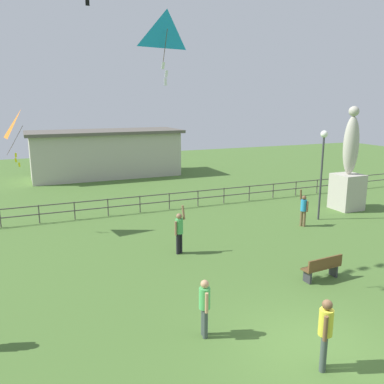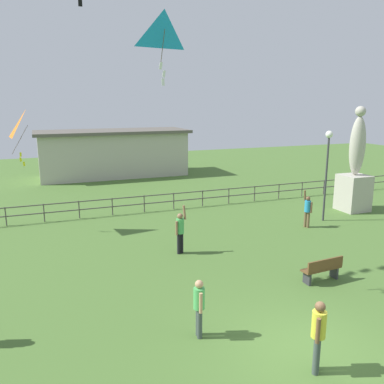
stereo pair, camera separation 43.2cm
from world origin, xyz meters
TOP-DOWN VIEW (x-y plane):
  - ground_plane at (0.00, 0.00)m, footprint 80.00×80.00m
  - statue_monument at (10.63, 10.11)m, footprint 1.46×1.46m
  - lamppost at (7.76, 9.04)m, footprint 0.36×0.36m
  - park_bench at (2.95, 3.13)m, footprint 1.53×0.51m
  - person_1 at (-0.69, 7.37)m, footprint 0.52×0.31m
  - person_2 at (-2.23, 1.59)m, footprint 0.29×0.48m
  - person_3 at (-0.28, -0.68)m, footprint 0.39×0.41m
  - person_5 at (6.25, 8.40)m, footprint 0.29×0.47m
  - kite_2 at (-2.27, 4.07)m, footprint 1.16×0.58m
  - kite_3 at (-6.12, 12.56)m, footprint 1.21×0.97m
  - waterfront_railing at (-0.37, 14.00)m, footprint 36.01×0.06m
  - pavilion_building at (0.09, 26.00)m, footprint 12.20×4.84m

SIDE VIEW (x-z plane):
  - ground_plane at x=0.00m, z-range 0.00..0.00m
  - park_bench at x=2.95m, z-range 0.04..0.89m
  - waterfront_railing at x=-0.37m, z-range 0.16..1.11m
  - person_2 at x=-2.23m, z-range 0.12..1.71m
  - person_5 at x=6.25m, z-range 0.00..1.83m
  - person_1 at x=-0.69m, z-range 0.00..1.98m
  - person_3 at x=-0.28m, z-range 0.13..1.87m
  - pavilion_building at x=0.09m, z-range 0.02..3.78m
  - statue_monument at x=10.63m, z-range -0.90..4.89m
  - lamppost at x=7.76m, z-range 1.03..5.65m
  - kite_3 at x=-6.12m, z-range 3.69..6.16m
  - kite_2 at x=-2.27m, z-range 6.93..8.93m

